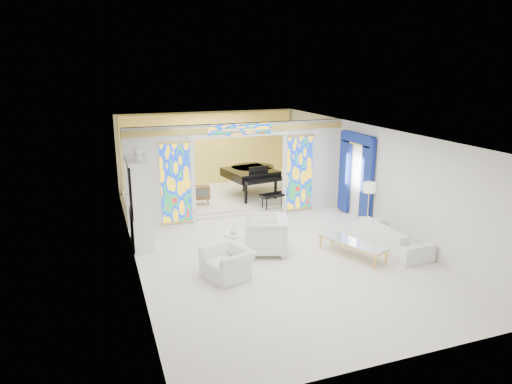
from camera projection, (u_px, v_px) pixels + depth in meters
name	position (u px, v px, depth m)	size (l,w,h in m)	color
floor	(261.00, 237.00, 12.88)	(12.00, 12.00, 0.00)	silver
ceiling	(262.00, 132.00, 12.08)	(7.00, 12.00, 0.02)	white
wall_back	(209.00, 150.00, 17.93)	(7.00, 0.02, 3.00)	silver
wall_front	(396.00, 279.00, 7.03)	(7.00, 0.02, 3.00)	silver
wall_left	(130.00, 198.00, 11.35)	(0.02, 12.00, 3.00)	silver
wall_right	(371.00, 176.00, 13.62)	(0.02, 12.00, 3.00)	silver
partition_wall	(239.00, 166.00, 14.25)	(7.00, 0.22, 3.00)	silver
stained_glass_left	(176.00, 183.00, 13.59)	(0.90, 0.04, 2.40)	gold
stained_glass_right	(300.00, 173.00, 14.91)	(0.90, 0.04, 2.40)	gold
stained_glass_transom	(240.00, 129.00, 13.85)	(2.00, 0.04, 0.34)	gold
alcove_platform	(222.00, 197.00, 16.58)	(6.80, 3.80, 0.18)	silver
gold_curtain_back	(209.00, 150.00, 17.82)	(6.70, 0.10, 2.90)	gold
chandelier	(227.00, 129.00, 15.90)	(0.48, 0.48, 0.30)	#E0B54E
blue_drapes	(356.00, 169.00, 14.20)	(0.14, 1.85, 2.65)	navy
china_cabinet	(140.00, 203.00, 12.07)	(0.56, 1.46, 2.72)	white
armchair_left	(227.00, 263.00, 10.38)	(1.05, 0.92, 0.68)	white
armchair_right	(266.00, 235.00, 11.70)	(1.04, 1.07, 0.98)	white
sofa	(391.00, 237.00, 12.01)	(2.32, 0.91, 0.68)	white
side_table	(234.00, 242.00, 11.48)	(0.57, 0.57, 0.62)	white
vase	(234.00, 230.00, 11.40)	(0.18, 0.18, 0.19)	white
coffee_table	(353.00, 243.00, 11.50)	(1.19, 1.89, 0.40)	white
floor_lamp	(369.00, 190.00, 13.14)	(0.36, 0.36, 1.45)	#E0B54E
grand_piano	(252.00, 173.00, 16.33)	(2.08, 3.21, 1.19)	black
tv_console	(201.00, 192.00, 15.29)	(0.58, 0.43, 0.63)	brown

